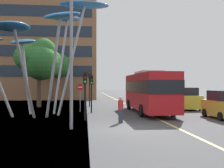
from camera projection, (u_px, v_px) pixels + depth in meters
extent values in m
cube|color=#424244|center=(128.00, 130.00, 14.82)|extent=(120.00, 240.00, 0.10)
cube|color=#E0D666|center=(178.00, 128.00, 15.10)|extent=(0.16, 144.00, 0.01)
cube|color=red|center=(149.00, 91.00, 23.52)|extent=(2.46, 10.52, 3.02)
cube|color=black|center=(149.00, 87.00, 23.52)|extent=(2.48, 10.63, 0.96)
cube|color=yellow|center=(137.00, 79.00, 28.70)|extent=(1.34, 0.10, 0.36)
cube|color=#B2B2B7|center=(149.00, 73.00, 23.53)|extent=(1.84, 3.68, 0.24)
cylinder|color=black|center=(153.00, 105.00, 26.88)|extent=(0.28, 0.96, 0.96)
cylinder|color=black|center=(129.00, 105.00, 26.64)|extent=(0.28, 0.96, 0.96)
cylinder|color=black|center=(173.00, 110.00, 20.75)|extent=(0.28, 0.96, 0.96)
cylinder|color=black|center=(142.00, 111.00, 20.52)|extent=(0.28, 0.96, 0.96)
cylinder|color=#9EA0A5|center=(72.00, 59.00, 21.85)|extent=(2.34, 0.76, 9.04)
ellipsoid|color=#388EDB|center=(85.00, 5.00, 22.23)|extent=(4.37, 2.45, 0.72)
cylinder|color=#9EA0A5|center=(61.00, 65.00, 23.35)|extent=(1.30, 1.90, 8.39)
ellipsoid|color=#4299E0|center=(68.00, 19.00, 24.22)|extent=(3.21, 3.87, 0.98)
cylinder|color=#9EA0A5|center=(26.00, 77.00, 22.87)|extent=(1.24, 1.57, 6.23)
ellipsoid|color=#388EDB|center=(22.00, 42.00, 23.48)|extent=(3.66, 4.25, 1.05)
cylinder|color=#9EA0A5|center=(25.00, 76.00, 18.62)|extent=(1.03, 2.95, 6.20)
ellipsoid|color=#2D7FD1|center=(14.00, 27.00, 17.24)|extent=(2.54, 3.56, 0.90)
cylinder|color=#9EA0A5|center=(53.00, 68.00, 19.61)|extent=(1.44, 1.79, 7.32)
ellipsoid|color=#388EDB|center=(61.00, 16.00, 18.93)|extent=(3.65, 4.24, 0.99)
cylinder|color=black|center=(85.00, 96.00, 18.43)|extent=(0.12, 0.12, 3.29)
cube|color=black|center=(85.00, 78.00, 18.30)|extent=(0.28, 0.24, 0.80)
sphere|color=#390706|center=(85.00, 74.00, 18.17)|extent=(0.18, 0.18, 0.18)
sphere|color=#3A2707|center=(85.00, 78.00, 18.17)|extent=(0.18, 0.18, 0.18)
sphere|color=green|center=(85.00, 82.00, 18.17)|extent=(0.18, 0.18, 0.18)
cylinder|color=black|center=(91.00, 94.00, 23.48)|extent=(0.12, 0.12, 3.26)
cube|color=black|center=(91.00, 80.00, 23.34)|extent=(0.28, 0.24, 0.80)
sphere|color=#390706|center=(91.00, 77.00, 23.21)|extent=(0.18, 0.18, 0.18)
sphere|color=#3A2707|center=(91.00, 80.00, 23.21)|extent=(0.18, 0.18, 0.18)
sphere|color=green|center=(91.00, 83.00, 23.21)|extent=(0.18, 0.18, 0.18)
cylinder|color=black|center=(89.00, 89.00, 30.21)|extent=(0.12, 0.12, 3.92)
cube|color=black|center=(90.00, 75.00, 30.08)|extent=(0.28, 0.24, 0.80)
sphere|color=red|center=(90.00, 73.00, 29.95)|extent=(0.18, 0.18, 0.18)
sphere|color=#3A2707|center=(90.00, 75.00, 29.95)|extent=(0.18, 0.18, 0.18)
sphere|color=black|center=(90.00, 77.00, 29.95)|extent=(0.18, 0.18, 0.18)
cylinder|color=black|center=(205.00, 113.00, 20.66)|extent=(0.20, 0.60, 0.60)
cylinder|color=black|center=(221.00, 116.00, 18.24)|extent=(0.20, 0.60, 0.60)
cube|color=gold|center=(186.00, 101.00, 26.87)|extent=(1.88, 4.19, 1.23)
cube|color=black|center=(186.00, 91.00, 26.87)|extent=(1.73, 2.31, 0.76)
cylinder|color=black|center=(190.00, 105.00, 28.25)|extent=(0.20, 0.60, 0.60)
cylinder|color=black|center=(172.00, 105.00, 28.07)|extent=(0.20, 0.60, 0.60)
cylinder|color=black|center=(200.00, 107.00, 25.66)|extent=(0.20, 0.60, 0.60)
cylinder|color=black|center=(181.00, 108.00, 25.48)|extent=(0.20, 0.60, 0.60)
cylinder|color=gray|center=(71.00, 53.00, 14.90)|extent=(0.18, 0.18, 8.33)
cylinder|color=brown|center=(39.00, 91.00, 30.05)|extent=(0.49, 0.49, 3.59)
sphere|color=#2D6B2D|center=(41.00, 63.00, 29.17)|extent=(3.73, 3.73, 3.73)
sphere|color=#2D6B2D|center=(27.00, 57.00, 28.86)|extent=(2.79, 2.79, 2.79)
sphere|color=#2D6B2D|center=(43.00, 51.00, 29.70)|extent=(2.71, 2.71, 2.71)
sphere|color=#2D6B2D|center=(46.00, 63.00, 30.66)|extent=(3.53, 3.53, 3.53)
cylinder|color=brown|center=(53.00, 88.00, 40.54)|extent=(0.34, 0.34, 3.80)
sphere|color=#286028|center=(59.00, 70.00, 41.72)|extent=(2.50, 2.50, 2.50)
sphere|color=#286028|center=(50.00, 65.00, 40.43)|extent=(2.92, 2.92, 2.92)
sphere|color=#286028|center=(52.00, 64.00, 41.29)|extent=(2.99, 2.99, 2.99)
sphere|color=#286028|center=(58.00, 65.00, 40.15)|extent=(3.58, 3.58, 3.58)
cylinder|color=#2D3342|center=(121.00, 116.00, 17.31)|extent=(0.29, 0.29, 0.83)
cylinder|color=maroon|center=(121.00, 105.00, 17.32)|extent=(0.34, 0.34, 0.63)
sphere|color=tan|center=(121.00, 98.00, 17.32)|extent=(0.22, 0.22, 0.22)
cylinder|color=gray|center=(80.00, 98.00, 24.28)|extent=(0.08, 0.08, 2.52)
cylinder|color=red|center=(80.00, 87.00, 24.25)|extent=(0.60, 0.03, 0.60)
cube|color=white|center=(80.00, 87.00, 24.22)|extent=(0.40, 0.04, 0.11)
cube|color=#8E6042|center=(29.00, 28.00, 49.05)|extent=(23.95, 12.80, 25.52)
cube|color=#1E2838|center=(20.00, 71.00, 42.63)|extent=(22.51, 0.08, 1.79)
cube|color=#1E2838|center=(20.00, 51.00, 42.64)|extent=(22.51, 0.08, 1.79)
cube|color=#1E2838|center=(20.00, 30.00, 42.66)|extent=(22.51, 0.08, 1.79)
cube|color=#1E2838|center=(20.00, 10.00, 42.67)|extent=(22.51, 0.08, 1.79)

